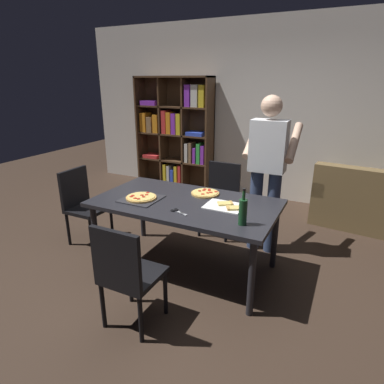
{
  "coord_description": "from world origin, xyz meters",
  "views": [
    {
      "loc": [
        1.4,
        -2.69,
        1.9
      ],
      "look_at": [
        0.0,
        0.15,
        0.8
      ],
      "focal_mm": 30.49,
      "sensor_mm": 36.0,
      "label": 1
    }
  ],
  "objects_px": {
    "dining_table": "(185,207)",
    "person_serving_pizza": "(267,166)",
    "pepperoni_pizza_on_tray": "(141,198)",
    "kitchen_scissors": "(177,211)",
    "couch": "(383,207)",
    "chair_far_side": "(221,194)",
    "second_pizza_plain": "(205,193)",
    "chair_near_camera": "(126,271)",
    "bookshelf": "(176,133)",
    "wine_bottle": "(243,211)",
    "chair_left_end": "(82,202)"
  },
  "relations": [
    {
      "from": "dining_table",
      "to": "person_serving_pizza",
      "type": "xyz_separation_m",
      "value": [
        0.61,
        0.77,
        0.31
      ]
    },
    {
      "from": "pepperoni_pizza_on_tray",
      "to": "kitchen_scissors",
      "type": "xyz_separation_m",
      "value": [
        0.48,
        -0.13,
        -0.01
      ]
    },
    {
      "from": "couch",
      "to": "chair_far_side",
      "type": "bearing_deg",
      "value": -152.13
    },
    {
      "from": "chair_far_side",
      "to": "person_serving_pizza",
      "type": "relative_size",
      "value": 0.51
    },
    {
      "from": "person_serving_pizza",
      "to": "second_pizza_plain",
      "type": "xyz_separation_m",
      "value": [
        -0.52,
        -0.49,
        -0.24
      ]
    },
    {
      "from": "chair_near_camera",
      "to": "bookshelf",
      "type": "height_order",
      "value": "bookshelf"
    },
    {
      "from": "pepperoni_pizza_on_tray",
      "to": "wine_bottle",
      "type": "height_order",
      "value": "wine_bottle"
    },
    {
      "from": "wine_bottle",
      "to": "second_pizza_plain",
      "type": "distance_m",
      "value": 0.82
    },
    {
      "from": "pepperoni_pizza_on_tray",
      "to": "second_pizza_plain",
      "type": "relative_size",
      "value": 1.24
    },
    {
      "from": "wine_bottle",
      "to": "second_pizza_plain",
      "type": "relative_size",
      "value": 1.07
    },
    {
      "from": "chair_near_camera",
      "to": "wine_bottle",
      "type": "xyz_separation_m",
      "value": [
        0.68,
        0.71,
        0.36
      ]
    },
    {
      "from": "couch",
      "to": "bookshelf",
      "type": "bearing_deg",
      "value": 173.23
    },
    {
      "from": "dining_table",
      "to": "person_serving_pizza",
      "type": "bearing_deg",
      "value": 51.31
    },
    {
      "from": "dining_table",
      "to": "wine_bottle",
      "type": "relative_size",
      "value": 5.74
    },
    {
      "from": "chair_far_side",
      "to": "pepperoni_pizza_on_tray",
      "type": "height_order",
      "value": "chair_far_side"
    },
    {
      "from": "chair_left_end",
      "to": "wine_bottle",
      "type": "xyz_separation_m",
      "value": [
        2.07,
        -0.28,
        0.36
      ]
    },
    {
      "from": "chair_near_camera",
      "to": "chair_far_side",
      "type": "xyz_separation_m",
      "value": [
        0.0,
        1.97,
        0.0
      ]
    },
    {
      "from": "kitchen_scissors",
      "to": "second_pizza_plain",
      "type": "distance_m",
      "value": 0.56
    },
    {
      "from": "chair_near_camera",
      "to": "second_pizza_plain",
      "type": "relative_size",
      "value": 3.04
    },
    {
      "from": "couch",
      "to": "bookshelf",
      "type": "xyz_separation_m",
      "value": [
        -3.31,
        0.39,
        0.68
      ]
    },
    {
      "from": "couch",
      "to": "chair_left_end",
      "type": "bearing_deg",
      "value": -148.83
    },
    {
      "from": "person_serving_pizza",
      "to": "wine_bottle",
      "type": "xyz_separation_m",
      "value": [
        0.06,
        -1.04,
        -0.13
      ]
    },
    {
      "from": "chair_left_end",
      "to": "couch",
      "type": "distance_m",
      "value": 3.84
    },
    {
      "from": "chair_left_end",
      "to": "second_pizza_plain",
      "type": "relative_size",
      "value": 3.04
    },
    {
      "from": "pepperoni_pizza_on_tray",
      "to": "second_pizza_plain",
      "type": "height_order",
      "value": "pepperoni_pizza_on_tray"
    },
    {
      "from": "dining_table",
      "to": "wine_bottle",
      "type": "bearing_deg",
      "value": -22.1
    },
    {
      "from": "bookshelf",
      "to": "pepperoni_pizza_on_tray",
      "type": "xyz_separation_m",
      "value": [
        0.99,
        -2.53,
        -0.22
      ]
    },
    {
      "from": "chair_far_side",
      "to": "kitchen_scissors",
      "type": "height_order",
      "value": "chair_far_side"
    },
    {
      "from": "dining_table",
      "to": "chair_near_camera",
      "type": "relative_size",
      "value": 2.01
    },
    {
      "from": "bookshelf",
      "to": "second_pizza_plain",
      "type": "distance_m",
      "value": 2.6
    },
    {
      "from": "pepperoni_pizza_on_tray",
      "to": "chair_left_end",
      "type": "bearing_deg",
      "value": 171.26
    },
    {
      "from": "chair_far_side",
      "to": "wine_bottle",
      "type": "xyz_separation_m",
      "value": [
        0.68,
        -1.26,
        0.36
      ]
    },
    {
      "from": "person_serving_pizza",
      "to": "kitchen_scissors",
      "type": "relative_size",
      "value": 8.85
    },
    {
      "from": "couch",
      "to": "pepperoni_pizza_on_tray",
      "type": "xyz_separation_m",
      "value": [
        -2.32,
        -2.14,
        0.46
      ]
    },
    {
      "from": "chair_far_side",
      "to": "chair_left_end",
      "type": "height_order",
      "value": "same"
    },
    {
      "from": "chair_left_end",
      "to": "second_pizza_plain",
      "type": "bearing_deg",
      "value": 10.72
    },
    {
      "from": "person_serving_pizza",
      "to": "bookshelf",
      "type": "bearing_deg",
      "value": 141.53
    },
    {
      "from": "dining_table",
      "to": "chair_left_end",
      "type": "height_order",
      "value": "chair_left_end"
    },
    {
      "from": "pepperoni_pizza_on_tray",
      "to": "chair_far_side",
      "type": "bearing_deg",
      "value": 69.51
    },
    {
      "from": "dining_table",
      "to": "kitchen_scissors",
      "type": "bearing_deg",
      "value": -78.16
    },
    {
      "from": "couch",
      "to": "kitchen_scissors",
      "type": "xyz_separation_m",
      "value": [
        -1.84,
        -2.26,
        0.45
      ]
    },
    {
      "from": "couch",
      "to": "kitchen_scissors",
      "type": "bearing_deg",
      "value": -129.03
    },
    {
      "from": "chair_near_camera",
      "to": "chair_left_end",
      "type": "xyz_separation_m",
      "value": [
        -1.39,
        0.99,
        0.0
      ]
    },
    {
      "from": "chair_far_side",
      "to": "bookshelf",
      "type": "bearing_deg",
      "value": 135.49
    },
    {
      "from": "wine_bottle",
      "to": "second_pizza_plain",
      "type": "bearing_deg",
      "value": 136.56
    },
    {
      "from": "chair_far_side",
      "to": "bookshelf",
      "type": "distance_m",
      "value": 2.04
    },
    {
      "from": "chair_left_end",
      "to": "pepperoni_pizza_on_tray",
      "type": "distance_m",
      "value": 1.01
    },
    {
      "from": "kitchen_scissors",
      "to": "pepperoni_pizza_on_tray",
      "type": "bearing_deg",
      "value": 165.18
    },
    {
      "from": "pepperoni_pizza_on_tray",
      "to": "second_pizza_plain",
      "type": "distance_m",
      "value": 0.67
    },
    {
      "from": "pepperoni_pizza_on_tray",
      "to": "person_serving_pizza",
      "type": "bearing_deg",
      "value": 41.4
    }
  ]
}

